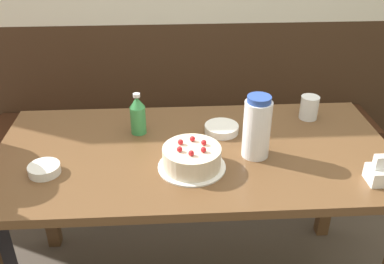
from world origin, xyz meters
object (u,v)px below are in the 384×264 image
object	(u,v)px
soju_bottle	(138,115)
napkin_holder	(384,172)
bench_seat	(186,153)
bowl_soup_white	(44,169)
glass_water_tall	(309,107)
bowl_rice_small	(222,129)
birthday_cake	(192,158)
water_pitcher	(257,127)

from	to	relation	value
soju_bottle	napkin_holder	distance (m)	0.94
bench_seat	bowl_soup_white	bearing A→B (deg)	-119.45
bowl_soup_white	glass_water_tall	world-z (taller)	glass_water_tall
bowl_rice_small	napkin_holder	bearing A→B (deg)	-36.17
birthday_cake	glass_water_tall	bearing A→B (deg)	33.58
water_pitcher	bowl_rice_small	xyz separation A→B (m)	(-0.11, 0.18, -0.10)
bench_seat	bowl_soup_white	size ratio (longest dim) A/B	20.10
birthday_cake	water_pitcher	bearing A→B (deg)	16.25
bench_seat	birthday_cake	xyz separation A→B (m)	(-0.02, -0.95, 0.59)
birthday_cake	soju_bottle	xyz separation A→B (m)	(-0.20, 0.27, 0.04)
bench_seat	water_pitcher	world-z (taller)	water_pitcher
water_pitcher	soju_bottle	bearing A→B (deg)	156.25
bench_seat	birthday_cake	world-z (taller)	birthday_cake
birthday_cake	bowl_soup_white	world-z (taller)	birthday_cake
water_pitcher	bowl_rice_small	world-z (taller)	water_pitcher
birthday_cake	napkin_holder	size ratio (longest dim) A/B	2.24
bench_seat	napkin_holder	distance (m)	1.38
bench_seat	bowl_rice_small	distance (m)	0.91
bowl_soup_white	soju_bottle	bearing A→B (deg)	40.57
birthday_cake	soju_bottle	bearing A→B (deg)	127.27
birthday_cake	napkin_holder	world-z (taller)	napkin_holder
water_pitcher	napkin_holder	world-z (taller)	water_pitcher
bowl_soup_white	glass_water_tall	bearing A→B (deg)	18.82
water_pitcher	bowl_rice_small	bearing A→B (deg)	120.38
water_pitcher	soju_bottle	xyz separation A→B (m)	(-0.45, 0.20, -0.04)
bowl_rice_small	soju_bottle	bearing A→B (deg)	177.17
water_pitcher	soju_bottle	distance (m)	0.49
glass_water_tall	napkin_holder	bearing A→B (deg)	-76.09
birthday_cake	napkin_holder	bearing A→B (deg)	-10.83
napkin_holder	bench_seat	bearing A→B (deg)	120.46
birthday_cake	water_pitcher	world-z (taller)	water_pitcher
bench_seat	napkin_holder	size ratio (longest dim) A/B	20.54
napkin_holder	glass_water_tall	bearing A→B (deg)	103.91
water_pitcher	napkin_holder	distance (m)	0.46
water_pitcher	bench_seat	bearing A→B (deg)	104.35
bowl_soup_white	water_pitcher	bearing A→B (deg)	5.74
napkin_holder	bowl_soup_white	distance (m)	1.18
bench_seat	soju_bottle	distance (m)	0.95
bench_seat	glass_water_tall	bearing A→B (deg)	-49.30
bowl_rice_small	water_pitcher	bearing A→B (deg)	-59.62
bowl_rice_small	glass_water_tall	world-z (taller)	glass_water_tall
birthday_cake	bowl_rice_small	world-z (taller)	birthday_cake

